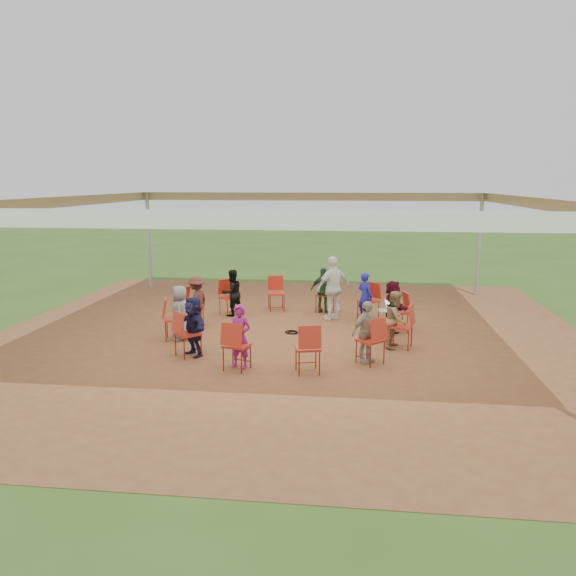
# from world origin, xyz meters

# --- Properties ---
(ground) EXTENTS (80.00, 80.00, 0.00)m
(ground) POSITION_xyz_m (0.00, 0.00, 0.00)
(ground) COLOR #30531A
(ground) RESTS_ON ground
(dirt_patch) EXTENTS (13.00, 13.00, 0.00)m
(dirt_patch) POSITION_xyz_m (0.00, 0.00, 0.01)
(dirt_patch) COLOR brown
(dirt_patch) RESTS_ON ground
(tent) EXTENTS (10.33, 10.33, 3.00)m
(tent) POSITION_xyz_m (0.00, 0.00, 2.37)
(tent) COLOR #B2B2B7
(tent) RESTS_ON ground
(chair_0) EXTENTS (0.53, 0.52, 0.90)m
(chair_0) POSITION_xyz_m (2.38, 0.61, 0.45)
(chair_0) COLOR red
(chair_0) RESTS_ON ground
(chair_1) EXTENTS (0.61, 0.61, 0.90)m
(chair_1) POSITION_xyz_m (1.75, 1.72, 0.45)
(chair_1) COLOR red
(chair_1) RESTS_ON ground
(chair_2) EXTENTS (0.52, 0.54, 0.90)m
(chair_2) POSITION_xyz_m (0.66, 2.37, 0.45)
(chair_2) COLOR red
(chair_2) RESTS_ON ground
(chair_3) EXTENTS (0.52, 0.53, 0.90)m
(chair_3) POSITION_xyz_m (-0.61, 2.38, 0.45)
(chair_3) COLOR red
(chair_3) RESTS_ON ground
(chair_4) EXTENTS (0.61, 0.61, 0.90)m
(chair_4) POSITION_xyz_m (-1.72, 1.75, 0.45)
(chair_4) COLOR red
(chair_4) RESTS_ON ground
(chair_5) EXTENTS (0.54, 0.52, 0.90)m
(chair_5) POSITION_xyz_m (-2.37, 0.66, 0.45)
(chair_5) COLOR red
(chair_5) RESTS_ON ground
(chair_6) EXTENTS (0.53, 0.52, 0.90)m
(chair_6) POSITION_xyz_m (-2.38, -0.61, 0.45)
(chair_6) COLOR red
(chair_6) RESTS_ON ground
(chair_7) EXTENTS (0.61, 0.61, 0.90)m
(chair_7) POSITION_xyz_m (-1.75, -1.72, 0.45)
(chair_7) COLOR red
(chair_7) RESTS_ON ground
(chair_8) EXTENTS (0.52, 0.54, 0.90)m
(chair_8) POSITION_xyz_m (-0.66, -2.37, 0.45)
(chair_8) COLOR red
(chair_8) RESTS_ON ground
(chair_9) EXTENTS (0.52, 0.53, 0.90)m
(chair_9) POSITION_xyz_m (0.61, -2.38, 0.45)
(chair_9) COLOR red
(chair_9) RESTS_ON ground
(chair_10) EXTENTS (0.61, 0.61, 0.90)m
(chair_10) POSITION_xyz_m (1.72, -1.75, 0.45)
(chair_10) COLOR red
(chair_10) RESTS_ON ground
(chair_11) EXTENTS (0.54, 0.52, 0.90)m
(chair_11) POSITION_xyz_m (2.37, -0.66, 0.45)
(chair_11) COLOR red
(chair_11) RESTS_ON ground
(person_seated_0) EXTENTS (0.66, 1.15, 1.17)m
(person_seated_0) POSITION_xyz_m (2.26, 0.58, 0.59)
(person_seated_0) COLOR #400915
(person_seated_0) RESTS_ON ground
(person_seated_1) EXTENTS (0.50, 0.50, 1.17)m
(person_seated_1) POSITION_xyz_m (1.67, 1.64, 0.59)
(person_seated_1) COLOR #1D1DA0
(person_seated_1) RESTS_ON ground
(person_seated_2) EXTENTS (0.75, 0.52, 1.17)m
(person_seated_2) POSITION_xyz_m (0.63, 2.25, 0.59)
(person_seated_2) COLOR #1F442A
(person_seated_2) RESTS_ON ground
(person_seated_3) EXTENTS (0.63, 0.63, 1.17)m
(person_seated_3) POSITION_xyz_m (-1.64, 1.67, 0.59)
(person_seated_3) COLOR black
(person_seated_3) RESTS_ON ground
(person_seated_4) EXTENTS (0.56, 0.83, 1.17)m
(person_seated_4) POSITION_xyz_m (-2.25, 0.63, 0.59)
(person_seated_4) COLOR #512721
(person_seated_4) RESTS_ON ground
(person_seated_5) EXTENTS (0.45, 0.63, 1.17)m
(person_seated_5) POSITION_xyz_m (-2.26, -0.58, 0.59)
(person_seated_5) COLOR gray
(person_seated_5) RESTS_ON ground
(person_seated_6) EXTENTS (1.05, 1.06, 1.17)m
(person_seated_6) POSITION_xyz_m (-1.67, -1.64, 0.59)
(person_seated_6) COLOR #1B1B45
(person_seated_6) RESTS_ON ground
(person_seated_7) EXTENTS (0.48, 0.38, 1.17)m
(person_seated_7) POSITION_xyz_m (-0.63, -2.25, 0.59)
(person_seated_7) COLOR #911A74
(person_seated_7) RESTS_ON ground
(person_seated_8) EXTENTS (0.73, 0.73, 1.17)m
(person_seated_8) POSITION_xyz_m (1.64, -1.67, 0.59)
(person_seated_8) COLOR #A5A290
(person_seated_8) RESTS_ON ground
(person_seated_9) EXTENTS (0.47, 0.63, 1.17)m
(person_seated_9) POSITION_xyz_m (2.25, -0.63, 0.59)
(person_seated_9) COLOR #8D7451
(person_seated_9) RESTS_ON ground
(standing_person) EXTENTS (1.02, 0.91, 1.56)m
(standing_person) POSITION_xyz_m (0.90, 1.57, 0.79)
(standing_person) COLOR white
(standing_person) RESTS_ON ground
(cable_coil) EXTENTS (0.30, 0.30, 0.03)m
(cable_coil) POSITION_xyz_m (0.04, 0.21, 0.02)
(cable_coil) COLOR black
(cable_coil) RESTS_ON ground
(laptop) EXTENTS (0.35, 0.41, 0.24)m
(laptop) POSITION_xyz_m (2.11, 0.54, 0.56)
(laptop) COLOR #B7B7BC
(laptop) RESTS_ON ground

